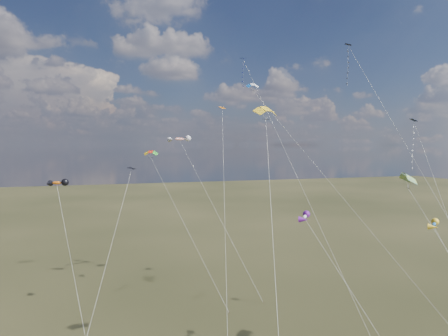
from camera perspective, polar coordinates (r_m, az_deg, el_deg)
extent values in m
cube|color=black|center=(64.35, 17.32, 16.49)|extent=(1.30, 1.30, 0.32)
cylinder|color=silver|center=(51.29, 26.68, -1.05)|extent=(0.57, 29.84, 36.86)
cube|color=#0D1045|center=(66.97, 2.74, 15.38)|extent=(1.15, 1.13, 0.30)
cylinder|color=silver|center=(52.53, 10.38, -1.10)|extent=(4.01, 30.33, 36.04)
cube|color=black|center=(54.02, -13.04, -0.04)|extent=(1.20, 1.21, 0.28)
cylinder|color=silver|center=(48.56, -16.15, -11.79)|extent=(6.44, 13.80, 18.94)
cube|color=#111D4C|center=(54.33, 25.46, 6.21)|extent=(0.87, 0.91, 0.33)
cube|color=orange|center=(58.88, -0.25, 8.61)|extent=(1.09, 1.06, 0.33)
cylinder|color=silver|center=(47.61, 0.10, -6.71)|extent=(6.29, 22.67, 27.45)
cylinder|color=silver|center=(30.78, 7.31, -14.06)|extent=(7.48, 21.29, 25.66)
cylinder|color=silver|center=(57.89, 16.07, -3.01)|extent=(17.14, 22.45, 31.54)
cylinder|color=silver|center=(59.01, -5.45, -7.99)|extent=(8.09, 16.32, 20.93)
cube|color=#332316|center=(55.53, 0.77, -19.97)|extent=(0.10, 0.10, 0.12)
ellipsoid|color=#CA5D11|center=(52.73, -22.78, -1.96)|extent=(2.46, 1.62, 0.97)
cylinder|color=silver|center=(48.00, -20.85, -13.00)|extent=(4.03, 12.55, 17.41)
ellipsoid|color=white|center=(42.23, 11.48, -6.82)|extent=(2.21, 2.60, 0.83)
cylinder|color=silver|center=(41.24, 18.72, -17.74)|extent=(5.63, 10.78, 14.64)
ellipsoid|color=red|center=(67.32, -6.35, 4.14)|extent=(3.79, 2.27, 1.15)
cylinder|color=silver|center=(61.54, -0.89, -6.52)|extent=(8.71, 15.82, 23.02)
cube|color=#332316|center=(58.89, 5.68, -18.59)|extent=(0.10, 0.10, 0.12)
ellipsoid|color=#1D6DB6|center=(43.56, 27.81, -7.11)|extent=(2.23, 2.04, 0.80)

